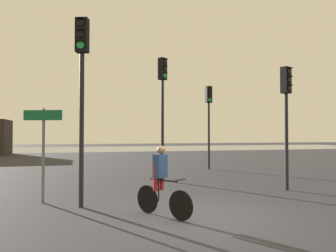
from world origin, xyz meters
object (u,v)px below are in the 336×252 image
traffic_light_center (163,96)px  direction_sign_post (43,141)px  traffic_light_near_left (82,76)px  cyclist (161,180)px  traffic_light_near_right (286,104)px  traffic_light_far_right (209,112)px

traffic_light_center → direction_sign_post: 5.71m
traffic_light_near_left → cyclist: 3.44m
traffic_light_center → direction_sign_post: bearing=3.8°
traffic_light_center → traffic_light_near_right: bearing=101.4°
traffic_light_near_right → cyclist: size_ratio=2.58×
traffic_light_near_right → cyclist: traffic_light_near_right is taller
traffic_light_center → direction_sign_post: traffic_light_center is taller
direction_sign_post → cyclist: direction_sign_post is taller
traffic_light_near_left → direction_sign_post: 2.15m
traffic_light_far_right → direction_sign_post: size_ratio=1.73×
traffic_light_far_right → traffic_light_near_left: traffic_light_near_left is taller
traffic_light_near_right → traffic_light_far_right: size_ratio=0.93×
traffic_light_near_left → direction_sign_post: (-1.01, 0.84, -1.70)m
traffic_light_far_right → direction_sign_post: 10.48m
traffic_light_far_right → traffic_light_center: traffic_light_center is taller
traffic_light_near_left → cyclist: size_ratio=3.04×
direction_sign_post → cyclist: 3.70m
traffic_light_near_right → traffic_light_near_left: traffic_light_near_left is taller
traffic_light_center → cyclist: traffic_light_center is taller
traffic_light_near_right → direction_sign_post: 7.83m
traffic_light_far_right → traffic_light_center: 4.99m
traffic_light_near_right → traffic_light_far_right: traffic_light_far_right is taller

